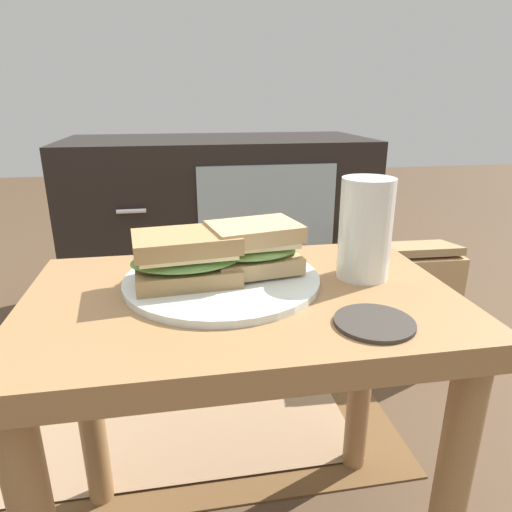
{
  "coord_description": "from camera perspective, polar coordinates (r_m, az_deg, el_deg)",
  "views": [
    {
      "loc": [
        -0.08,
        -0.54,
        0.7
      ],
      "look_at": [
        0.02,
        0.0,
        0.51
      ],
      "focal_mm": 31.75,
      "sensor_mm": 36.0,
      "label": 1
    }
  ],
  "objects": [
    {
      "name": "sandwich_back",
      "position": [
        0.63,
        -0.21,
        1.14
      ],
      "size": [
        0.14,
        0.11,
        0.07
      ],
      "color": "tan",
      "rests_on": "plate"
    },
    {
      "name": "beer_glass",
      "position": [
        0.64,
        13.58,
        3.04
      ],
      "size": [
        0.07,
        0.07,
        0.14
      ],
      "color": "silver",
      "rests_on": "side_table"
    },
    {
      "name": "side_table",
      "position": [
        0.64,
        -1.73,
        -12.12
      ],
      "size": [
        0.56,
        0.36,
        0.46
      ],
      "color": "olive",
      "rests_on": "ground"
    },
    {
      "name": "sandwich_front",
      "position": [
        0.6,
        -8.74,
        -0.23
      ],
      "size": [
        0.15,
        0.11,
        0.07
      ],
      "color": "#9E7A4C",
      "rests_on": "plate"
    },
    {
      "name": "paper_bag",
      "position": [
        1.33,
        18.88,
        -5.62
      ],
      "size": [
        0.22,
        0.16,
        0.34
      ],
      "color": "tan",
      "rests_on": "ground"
    },
    {
      "name": "plate",
      "position": [
        0.63,
        -4.3,
        -2.96
      ],
      "size": [
        0.27,
        0.27,
        0.01
      ],
      "primitive_type": "cylinder",
      "color": "silver",
      "rests_on": "side_table"
    },
    {
      "name": "area_rug",
      "position": [
        1.19,
        -14.75,
        -17.37
      ],
      "size": [
        1.15,
        0.67,
        0.01
      ],
      "color": "brown",
      "rests_on": "ground"
    },
    {
      "name": "tv_cabinet",
      "position": [
        1.55,
        -4.55,
        3.85
      ],
      "size": [
        0.96,
        0.46,
        0.58
      ],
      "color": "black",
      "rests_on": "ground"
    },
    {
      "name": "coaster",
      "position": [
        0.53,
        14.69,
        -8.12
      ],
      "size": [
        0.09,
        0.09,
        0.01
      ],
      "primitive_type": "cylinder",
      "color": "#332D28",
      "rests_on": "side_table"
    }
  ]
}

